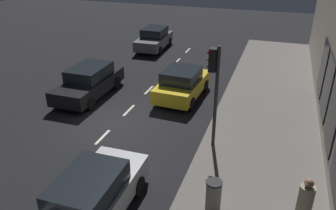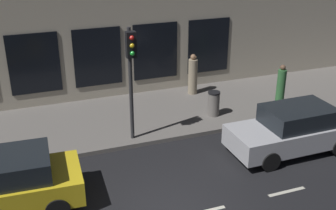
% 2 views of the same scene
% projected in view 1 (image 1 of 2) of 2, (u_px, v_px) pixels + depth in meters
% --- Properties ---
extents(ground_plane, '(60.00, 60.00, 0.00)m').
position_uv_depth(ground_plane, '(114.00, 126.00, 14.87)').
color(ground_plane, black).
extents(sidewalk, '(4.50, 32.00, 0.15)m').
position_uv_depth(sidewalk, '(260.00, 150.00, 13.03)').
color(sidewalk, slate).
rests_on(sidewalk, ground).
extents(lane_centre_line, '(0.12, 27.20, 0.01)m').
position_uv_depth(lane_centre_line, '(103.00, 137.00, 14.02)').
color(lane_centre_line, beige).
rests_on(lane_centre_line, ground).
extents(traffic_light, '(0.48, 0.32, 3.93)m').
position_uv_depth(traffic_light, '(214.00, 78.00, 12.10)').
color(traffic_light, '#2D2D30').
rests_on(traffic_light, sidewalk).
extents(parked_car_0, '(1.95, 4.10, 1.58)m').
position_uv_depth(parked_car_0, '(154.00, 39.00, 25.08)').
color(parked_car_0, slate).
rests_on(parked_car_0, ground).
extents(parked_car_1, '(2.10, 3.93, 1.58)m').
position_uv_depth(parked_car_1, '(182.00, 84.00, 17.20)').
color(parked_car_1, gold).
rests_on(parked_car_1, ground).
extents(parked_car_2, '(1.94, 4.51, 1.58)m').
position_uv_depth(parked_car_2, '(89.00, 82.00, 17.42)').
color(parked_car_2, black).
rests_on(parked_car_2, ground).
extents(parked_car_3, '(1.86, 4.33, 1.58)m').
position_uv_depth(parked_car_3, '(92.00, 197.00, 9.57)').
color(parked_car_3, '#B7B7BC').
rests_on(parked_car_3, ground).
extents(pedestrian_0, '(0.55, 0.55, 1.78)m').
position_uv_depth(pedestrian_0, '(303.00, 209.00, 8.90)').
color(pedestrian_0, gray).
rests_on(pedestrian_0, sidewalk).
extents(trash_bin, '(0.47, 0.47, 0.98)m').
position_uv_depth(trash_bin, '(213.00, 195.00, 9.87)').
color(trash_bin, slate).
rests_on(trash_bin, sidewalk).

